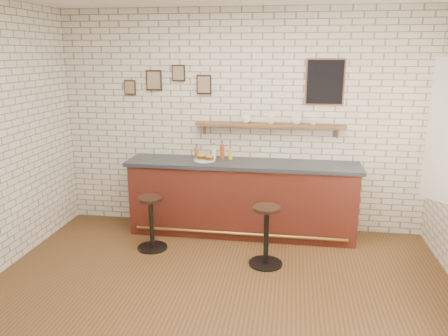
{
  "coord_description": "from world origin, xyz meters",
  "views": [
    {
      "loc": [
        0.69,
        -3.89,
        2.42
      ],
      "look_at": [
        -0.06,
        0.9,
        1.13
      ],
      "focal_mm": 35.0,
      "sensor_mm": 36.0,
      "label": 1
    }
  ],
  "objects_px": {
    "bitters_bottle_amber": "(222,151)",
    "condiment_bottle_yellow": "(230,154)",
    "bar_counter": "(242,198)",
    "shelf_cup_c": "(296,121)",
    "sandwich_plate": "(205,160)",
    "shelf_cup_b": "(271,120)",
    "shelf_cup_a": "(246,119)",
    "bar_stool_left": "(151,221)",
    "shelf_cup_d": "(313,122)",
    "bitters_bottle_brown": "(197,153)",
    "bar_stool_right": "(266,234)",
    "ciabatta_sandwich": "(206,157)",
    "bitters_bottle_white": "(214,152)"
  },
  "relations": [
    {
      "from": "bitters_bottle_amber",
      "to": "condiment_bottle_yellow",
      "type": "height_order",
      "value": "bitters_bottle_amber"
    },
    {
      "from": "bar_counter",
      "to": "condiment_bottle_yellow",
      "type": "bearing_deg",
      "value": 141.96
    },
    {
      "from": "condiment_bottle_yellow",
      "to": "shelf_cup_c",
      "type": "xyz_separation_m",
      "value": [
        0.87,
        0.06,
        0.47
      ]
    },
    {
      "from": "sandwich_plate",
      "to": "shelf_cup_b",
      "type": "height_order",
      "value": "shelf_cup_b"
    },
    {
      "from": "sandwich_plate",
      "to": "shelf_cup_b",
      "type": "relative_size",
      "value": 2.64
    },
    {
      "from": "bar_counter",
      "to": "condiment_bottle_yellow",
      "type": "distance_m",
      "value": 0.62
    },
    {
      "from": "shelf_cup_c",
      "to": "shelf_cup_a",
      "type": "bearing_deg",
      "value": 122.64
    },
    {
      "from": "bar_stool_left",
      "to": "shelf_cup_a",
      "type": "distance_m",
      "value": 1.83
    },
    {
      "from": "condiment_bottle_yellow",
      "to": "bar_stool_left",
      "type": "height_order",
      "value": "condiment_bottle_yellow"
    },
    {
      "from": "shelf_cup_c",
      "to": "shelf_cup_d",
      "type": "relative_size",
      "value": 1.4
    },
    {
      "from": "bar_counter",
      "to": "bitters_bottle_brown",
      "type": "bearing_deg",
      "value": 167.6
    },
    {
      "from": "bar_stool_right",
      "to": "shelf_cup_b",
      "type": "bearing_deg",
      "value": 91.61
    },
    {
      "from": "ciabatta_sandwich",
      "to": "sandwich_plate",
      "type": "bearing_deg",
      "value": 180.0
    },
    {
      "from": "sandwich_plate",
      "to": "shelf_cup_a",
      "type": "xyz_separation_m",
      "value": [
        0.53,
        0.2,
        0.54
      ]
    },
    {
      "from": "shelf_cup_b",
      "to": "shelf_cup_c",
      "type": "bearing_deg",
      "value": -40.31
    },
    {
      "from": "bitters_bottle_brown",
      "to": "shelf_cup_a",
      "type": "relative_size",
      "value": 1.41
    },
    {
      "from": "bitters_bottle_amber",
      "to": "shelf_cup_b",
      "type": "xyz_separation_m",
      "value": [
        0.65,
        0.06,
        0.44
      ]
    },
    {
      "from": "bar_counter",
      "to": "sandwich_plate",
      "type": "bearing_deg",
      "value": 179.78
    },
    {
      "from": "bitters_bottle_amber",
      "to": "shelf_cup_c",
      "type": "relative_size",
      "value": 1.93
    },
    {
      "from": "shelf_cup_b",
      "to": "shelf_cup_c",
      "type": "distance_m",
      "value": 0.33
    },
    {
      "from": "bitters_bottle_amber",
      "to": "shelf_cup_a",
      "type": "relative_size",
      "value": 1.91
    },
    {
      "from": "shelf_cup_b",
      "to": "bitters_bottle_amber",
      "type": "bearing_deg",
      "value": 144.76
    },
    {
      "from": "ciabatta_sandwich",
      "to": "condiment_bottle_yellow",
      "type": "height_order",
      "value": "condiment_bottle_yellow"
    },
    {
      "from": "bar_stool_right",
      "to": "bitters_bottle_amber",
      "type": "bearing_deg",
      "value": 123.63
    },
    {
      "from": "shelf_cup_b",
      "to": "ciabatta_sandwich",
      "type": "bearing_deg",
      "value": 152.78
    },
    {
      "from": "bar_stool_left",
      "to": "bar_stool_right",
      "type": "height_order",
      "value": "bar_stool_right"
    },
    {
      "from": "condiment_bottle_yellow",
      "to": "bar_stool_right",
      "type": "xyz_separation_m",
      "value": [
        0.57,
        -1.03,
        -0.7
      ]
    },
    {
      "from": "bar_stool_right",
      "to": "ciabatta_sandwich",
      "type": "bearing_deg",
      "value": 135.04
    },
    {
      "from": "shelf_cup_c",
      "to": "bitters_bottle_brown",
      "type": "bearing_deg",
      "value": 125.12
    },
    {
      "from": "shelf_cup_a",
      "to": "shelf_cup_d",
      "type": "height_order",
      "value": "shelf_cup_a"
    },
    {
      "from": "condiment_bottle_yellow",
      "to": "shelf_cup_a",
      "type": "distance_m",
      "value": 0.52
    },
    {
      "from": "bitters_bottle_white",
      "to": "shelf_cup_c",
      "type": "height_order",
      "value": "shelf_cup_c"
    },
    {
      "from": "bar_stool_left",
      "to": "shelf_cup_b",
      "type": "relative_size",
      "value": 6.45
    },
    {
      "from": "sandwich_plate",
      "to": "bitters_bottle_white",
      "type": "xyz_separation_m",
      "value": [
        0.1,
        0.14,
        0.08
      ]
    },
    {
      "from": "bitters_bottle_white",
      "to": "bar_stool_right",
      "type": "bearing_deg",
      "value": -52.16
    },
    {
      "from": "bar_stool_left",
      "to": "shelf_cup_d",
      "type": "xyz_separation_m",
      "value": [
        1.98,
        0.87,
        1.18
      ]
    },
    {
      "from": "condiment_bottle_yellow",
      "to": "shelf_cup_b",
      "type": "xyz_separation_m",
      "value": [
        0.54,
        0.06,
        0.47
      ]
    },
    {
      "from": "bitters_bottle_white",
      "to": "shelf_cup_a",
      "type": "relative_size",
      "value": 1.58
    },
    {
      "from": "shelf_cup_a",
      "to": "bar_stool_right",
      "type": "bearing_deg",
      "value": -96.39
    },
    {
      "from": "shelf_cup_d",
      "to": "ciabatta_sandwich",
      "type": "bearing_deg",
      "value": 167.23
    },
    {
      "from": "bitters_bottle_brown",
      "to": "bar_stool_left",
      "type": "height_order",
      "value": "bitters_bottle_brown"
    },
    {
      "from": "bitters_bottle_amber",
      "to": "bar_stool_right",
      "type": "xyz_separation_m",
      "value": [
        0.68,
        -1.03,
        -0.73
      ]
    },
    {
      "from": "bitters_bottle_amber",
      "to": "shelf_cup_a",
      "type": "distance_m",
      "value": 0.55
    },
    {
      "from": "sandwich_plate",
      "to": "bitters_bottle_white",
      "type": "distance_m",
      "value": 0.19
    },
    {
      "from": "bitters_bottle_amber",
      "to": "bitters_bottle_brown",
      "type": "bearing_deg",
      "value": -180.0
    },
    {
      "from": "bitters_bottle_brown",
      "to": "shelf_cup_c",
      "type": "relative_size",
      "value": 1.42
    },
    {
      "from": "sandwich_plate",
      "to": "condiment_bottle_yellow",
      "type": "distance_m",
      "value": 0.36
    },
    {
      "from": "sandwich_plate",
      "to": "bar_stool_right",
      "type": "xyz_separation_m",
      "value": [
        0.9,
        -0.88,
        -0.63
      ]
    },
    {
      "from": "bitters_bottle_white",
      "to": "shelf_cup_b",
      "type": "height_order",
      "value": "shelf_cup_b"
    },
    {
      "from": "ciabatta_sandwich",
      "to": "shelf_cup_a",
      "type": "distance_m",
      "value": 0.74
    }
  ]
}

